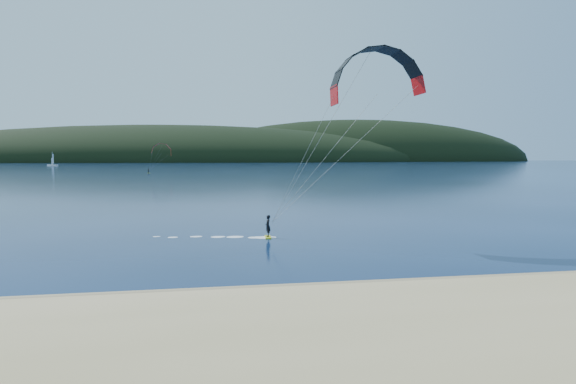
{
  "coord_description": "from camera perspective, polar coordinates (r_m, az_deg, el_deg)",
  "views": [
    {
      "loc": [
        -3.06,
        -20.43,
        7.27
      ],
      "look_at": [
        2.13,
        10.0,
        5.0
      ],
      "focal_mm": 29.73,
      "sensor_mm": 36.0,
      "label": 1
    }
  ],
  "objects": [
    {
      "name": "wet_sand",
      "position": [
        26.14,
        -2.63,
        -11.83
      ],
      "size": [
        220.0,
        2.5,
        0.1
      ],
      "color": "#81664B",
      "rests_on": "ground"
    },
    {
      "name": "ground",
      "position": [
        21.9,
        -1.13,
        -15.18
      ],
      "size": [
        1800.0,
        1800.0,
        0.0
      ],
      "primitive_type": "plane",
      "color": "#061732",
      "rests_on": "ground"
    },
    {
      "name": "headland",
      "position": [
        765.76,
        -9.42,
        3.61
      ],
      "size": [
        1200.0,
        310.0,
        140.0
      ],
      "color": "black",
      "rests_on": "ground"
    },
    {
      "name": "sailboat",
      "position": [
        435.9,
        -26.33,
        2.93
      ],
      "size": [
        8.16,
        5.22,
        11.54
      ],
      "color": "white",
      "rests_on": "ground"
    },
    {
      "name": "kitesurfer_near",
      "position": [
        41.93,
        10.02,
        10.9
      ],
      "size": [
        23.8,
        6.35,
        15.37
      ],
      "color": "#C3CE18",
      "rests_on": "ground"
    },
    {
      "name": "kitesurfer_far",
      "position": [
        220.65,
        -14.92,
        4.5
      ],
      "size": [
        11.25,
        5.31,
        11.77
      ],
      "color": "#C3CE18",
      "rests_on": "ground"
    }
  ]
}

